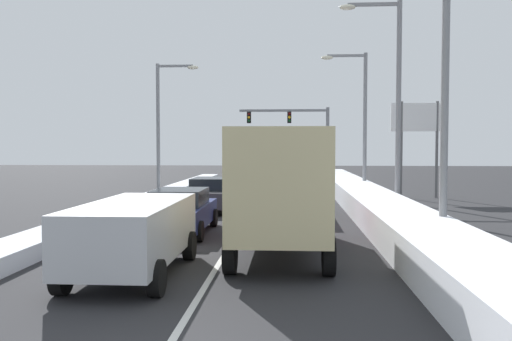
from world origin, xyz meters
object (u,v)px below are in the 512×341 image
Objects in this scene: suv_silver_center_lane_nearest at (134,231)px; roadside_sign_right at (419,127)px; suv_white_right_lane_third at (290,181)px; street_lamp_right_near at (431,85)px; street_lamp_left_mid at (164,116)px; sedan_navy_center_lane_second at (181,211)px; street_lamp_right_mid at (391,89)px; sedan_charcoal_center_lane_third at (212,194)px; traffic_light_gantry at (300,128)px; suv_tan_right_lane_second at (288,192)px; street_lamp_right_far at (359,111)px; box_truck_right_lane_nearest at (281,185)px.

suv_silver_center_lane_nearest is 0.89× the size of roadside_sign_right.
suv_white_right_lane_third and suv_silver_center_lane_nearest have the same top height.
street_lamp_right_near is 0.97× the size of street_lamp_left_mid.
street_lamp_right_mid is (7.99, 5.64, 4.64)m from sedan_navy_center_lane_second.
traffic_light_gantry is (4.38, 20.75, 3.73)m from sedan_charcoal_center_lane_third.
suv_tan_right_lane_second is 11.51m from roadside_sign_right.
traffic_light_gantry is 14.07m from street_lamp_right_far.
street_lamp_right_near is 15.67m from street_lamp_right_far.
street_lamp_right_near reaches higher than suv_silver_center_lane_nearest.
street_lamp_right_mid is at bearing 8.67° from suv_tan_right_lane_second.
street_lamp_right_mid is (0.32, 7.84, 0.72)m from street_lamp_right_near.
street_lamp_right_mid reaches higher than suv_white_right_lane_third.
street_lamp_right_mid is 7.86m from street_lamp_right_far.
sedan_charcoal_center_lane_third is 21.53m from traffic_light_gantry.
sedan_navy_center_lane_second is 0.58× the size of street_lamp_right_near.
street_lamp_right_near reaches higher than suv_white_right_lane_third.
street_lamp_right_far is (3.95, 1.30, 3.95)m from suv_white_right_lane_third.
roadside_sign_right is at bearing 65.18° from box_truck_right_lane_nearest.
sedan_navy_center_lane_second is 0.49× the size of street_lamp_right_mid.
street_lamp_right_near is 7.87m from street_lamp_right_mid.
sedan_navy_center_lane_second is at bearing -129.76° from roadside_sign_right.
sedan_charcoal_center_lane_third is at bearing 90.18° from suv_silver_center_lane_nearest.
suv_tan_right_lane_second is 6.14m from sedan_navy_center_lane_second.
sedan_navy_center_lane_second is 8.89m from street_lamp_right_near.
sedan_navy_center_lane_second is 17.53m from roadside_sign_right.
suv_silver_center_lane_nearest is at bearing -154.45° from street_lamp_right_near.
street_lamp_right_far is (-0.36, 7.84, -0.44)m from street_lamp_right_mid.
street_lamp_right_far is (7.50, 19.27, 3.95)m from suv_silver_center_lane_nearest.
suv_silver_center_lane_nearest is at bearing -88.74° from sedan_navy_center_lane_second.
suv_white_right_lane_third is at bearing 105.51° from street_lamp_right_near.
street_lamp_right_near reaches higher than sedan_navy_center_lane_second.
sedan_charcoal_center_lane_third is at bearing 109.24° from box_truck_right_lane_nearest.
street_lamp_right_far is (3.16, -13.70, 0.47)m from traffic_light_gantry.
roadside_sign_right is (3.39, -0.23, -0.94)m from street_lamp_right_far.
traffic_light_gantry is at bearing 87.75° from suv_tan_right_lane_second.
street_lamp_right_mid reaches higher than sedan_charcoal_center_lane_third.
box_truck_right_lane_nearest reaches higher than suv_tan_right_lane_second.
suv_white_right_lane_third is at bearing -19.70° from street_lamp_left_mid.
traffic_light_gantry is 0.97× the size of street_lamp_right_near.
street_lamp_right_mid is 1.66× the size of roadside_sign_right.
sedan_charcoal_center_lane_third is (0.09, 6.43, 0.00)m from sedan_navy_center_lane_second.
roadside_sign_right is at bearing -6.54° from street_lamp_left_mid.
suv_tan_right_lane_second is 11.31m from suv_silver_center_lane_nearest.
traffic_light_gantry is 29.54m from street_lamp_right_near.
street_lamp_right_near is (4.23, 0.95, 2.78)m from box_truck_right_lane_nearest.
roadside_sign_right is at bearing 8.25° from suv_white_right_lane_third.
suv_white_right_lane_third is 5.73m from street_lamp_right_far.
suv_tan_right_lane_second is at bearing -171.33° from street_lamp_right_mid.
box_truck_right_lane_nearest is 1.47× the size of suv_white_right_lane_third.
sedan_navy_center_lane_second is (-3.43, 3.15, -1.14)m from box_truck_right_lane_nearest.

